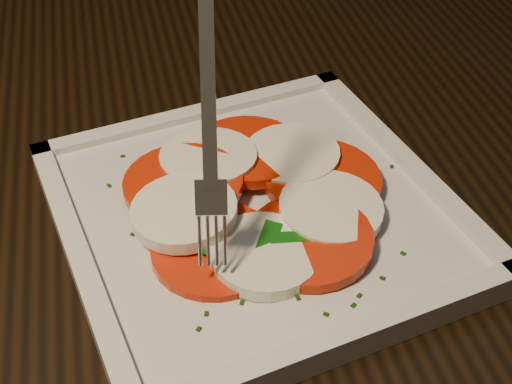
% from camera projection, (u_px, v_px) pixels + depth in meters
% --- Properties ---
extents(table, '(1.28, 0.93, 0.75)m').
position_uv_depth(table, '(298.00, 270.00, 0.62)').
color(table, black).
rests_on(table, ground).
extents(chair, '(0.54, 0.54, 0.93)m').
position_uv_depth(chair, '(194.00, 10.00, 1.26)').
color(chair, black).
rests_on(chair, ground).
extents(plate, '(0.34, 0.34, 0.01)m').
position_uv_depth(plate, '(256.00, 215.00, 0.52)').
color(plate, silver).
rests_on(plate, table).
extents(caprese_salad, '(0.22, 0.22, 0.03)m').
position_uv_depth(caprese_salad, '(256.00, 198.00, 0.51)').
color(caprese_salad, red).
rests_on(caprese_salad, plate).
extents(fork, '(0.04, 0.08, 0.16)m').
position_uv_depth(fork, '(210.00, 113.00, 0.43)').
color(fork, white).
rests_on(fork, caprese_salad).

